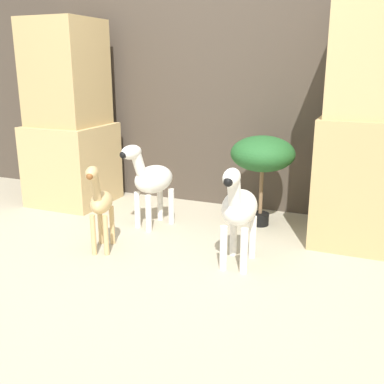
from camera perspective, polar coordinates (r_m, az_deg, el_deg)
name	(u,v)px	position (r m, az deg, el deg)	size (l,w,h in m)	color
ground_plane	(145,263)	(2.87, -5.97, -8.93)	(14.00, 14.00, 0.00)	#B2A88E
wall_back	(221,77)	(3.88, 3.67, 14.37)	(6.40, 0.08, 2.20)	#473D33
rock_pillar_left	(69,121)	(4.08, -15.31, 8.64)	(0.64, 0.63, 1.57)	tan
rock_pillar_right	(370,134)	(3.23, 21.63, 6.88)	(0.64, 0.63, 1.61)	tan
zebra_right	(238,208)	(2.71, 5.91, -2.04)	(0.23, 0.48, 0.66)	white
zebra_left	(151,179)	(3.37, -5.23, 1.61)	(0.31, 0.49, 0.66)	white
giraffe_figurine	(100,202)	(2.98, -11.57, -1.29)	(0.24, 0.40, 0.61)	tan
potted_palm_front	(263,156)	(3.40, 8.96, 4.57)	(0.48, 0.48, 0.69)	black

